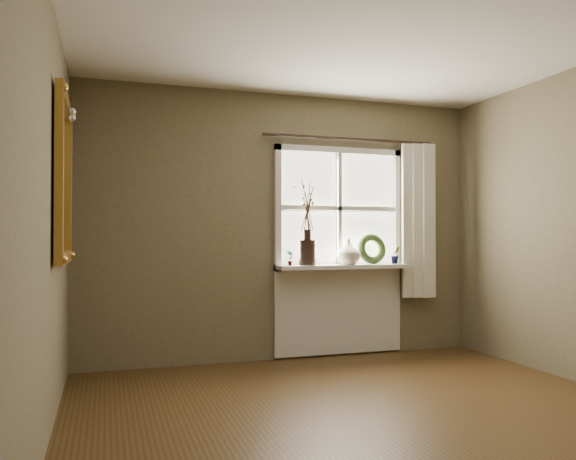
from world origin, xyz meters
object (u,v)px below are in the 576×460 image
(wreath, at_px, (372,252))
(gilt_mirror, at_px, (64,179))
(dark_jug, at_px, (307,253))
(cream_vase, at_px, (348,252))

(wreath, relative_size, gilt_mirror, 0.28)
(dark_jug, relative_size, cream_vase, 0.96)
(wreath, bearing_deg, dark_jug, 179.40)
(gilt_mirror, bearing_deg, dark_jug, 26.53)
(dark_jug, height_order, wreath, wreath)
(dark_jug, height_order, gilt_mirror, gilt_mirror)
(dark_jug, bearing_deg, wreath, 3.22)
(dark_jug, xyz_separation_m, cream_vase, (0.43, 0.00, 0.00))
(dark_jug, distance_m, wreath, 0.71)
(wreath, xyz_separation_m, gilt_mirror, (-2.85, -1.11, 0.54))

